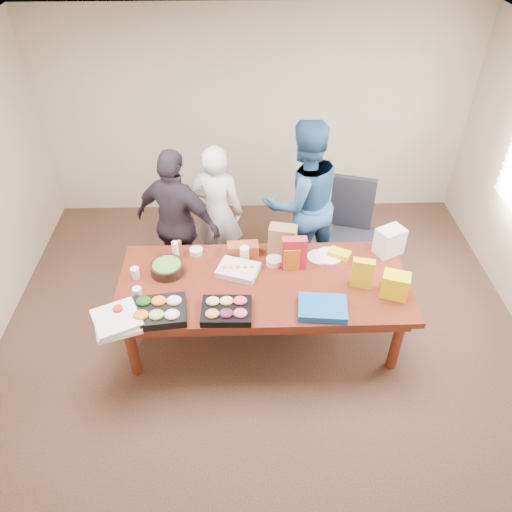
{
  "coord_description": "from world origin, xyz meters",
  "views": [
    {
      "loc": [
        -0.18,
        -3.58,
        3.94
      ],
      "look_at": [
        -0.07,
        0.1,
        0.99
      ],
      "focal_mm": 34.94,
      "sensor_mm": 36.0,
      "label": 1
    }
  ],
  "objects_px": {
    "office_chair": "(353,236)",
    "salad_bowl": "(167,268)",
    "conference_table": "(263,309)",
    "person_center": "(217,212)",
    "person_right": "(303,202)",
    "sheet_cake": "(238,270)"
  },
  "relations": [
    {
      "from": "office_chair",
      "to": "salad_bowl",
      "type": "distance_m",
      "value": 2.15
    },
    {
      "from": "conference_table",
      "to": "person_center",
      "type": "xyz_separation_m",
      "value": [
        -0.48,
        1.12,
        0.44
      ]
    },
    {
      "from": "office_chair",
      "to": "salad_bowl",
      "type": "relative_size",
      "value": 3.53
    },
    {
      "from": "office_chair",
      "to": "conference_table",
      "type": "bearing_deg",
      "value": -121.01
    },
    {
      "from": "office_chair",
      "to": "person_right",
      "type": "xyz_separation_m",
      "value": [
        -0.58,
        0.14,
        0.38
      ]
    },
    {
      "from": "salad_bowl",
      "to": "sheet_cake",
      "type": "bearing_deg",
      "value": -2.1
    },
    {
      "from": "person_right",
      "to": "salad_bowl",
      "type": "relative_size",
      "value": 5.87
    },
    {
      "from": "conference_table",
      "to": "person_right",
      "type": "bearing_deg",
      "value": 66.17
    },
    {
      "from": "sheet_cake",
      "to": "person_center",
      "type": "bearing_deg",
      "value": 123.25
    },
    {
      "from": "conference_table",
      "to": "person_center",
      "type": "relative_size",
      "value": 1.72
    },
    {
      "from": "office_chair",
      "to": "person_center",
      "type": "xyz_separation_m",
      "value": [
        -1.53,
        0.17,
        0.24
      ]
    },
    {
      "from": "conference_table",
      "to": "person_right",
      "type": "height_order",
      "value": "person_right"
    },
    {
      "from": "person_center",
      "to": "person_right",
      "type": "distance_m",
      "value": 0.97
    },
    {
      "from": "conference_table",
      "to": "person_right",
      "type": "xyz_separation_m",
      "value": [
        0.48,
        1.08,
        0.58
      ]
    },
    {
      "from": "person_right",
      "to": "office_chair",
      "type": "bearing_deg",
      "value": 148.45
    },
    {
      "from": "office_chair",
      "to": "sheet_cake",
      "type": "xyz_separation_m",
      "value": [
        -1.3,
        -0.81,
        0.21
      ]
    },
    {
      "from": "person_center",
      "to": "person_right",
      "type": "relative_size",
      "value": 0.85
    },
    {
      "from": "conference_table",
      "to": "sheet_cake",
      "type": "xyz_separation_m",
      "value": [
        -0.24,
        0.14,
        0.41
      ]
    },
    {
      "from": "sheet_cake",
      "to": "salad_bowl",
      "type": "height_order",
      "value": "salad_bowl"
    },
    {
      "from": "person_center",
      "to": "person_right",
      "type": "bearing_deg",
      "value": -171.95
    },
    {
      "from": "office_chair",
      "to": "sheet_cake",
      "type": "height_order",
      "value": "office_chair"
    },
    {
      "from": "sheet_cake",
      "to": "salad_bowl",
      "type": "relative_size",
      "value": 1.18
    }
  ]
}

